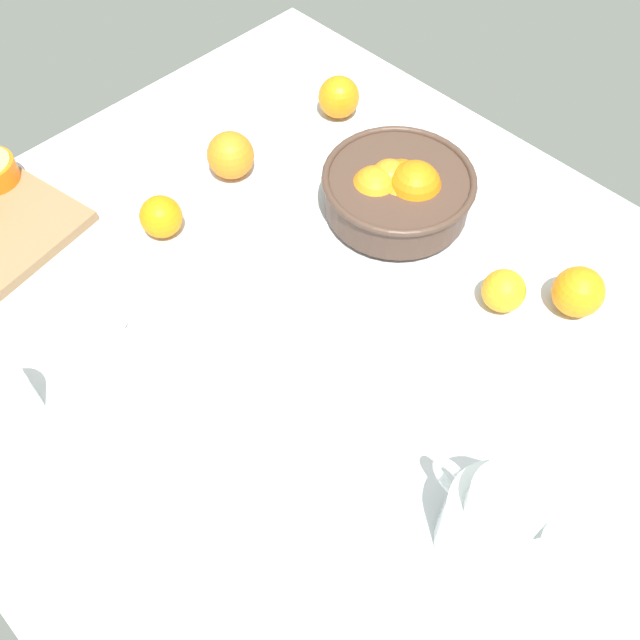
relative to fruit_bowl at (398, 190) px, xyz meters
The scene contains 10 objects.
ground_plane 27.40cm from the fruit_bowl, 67.34° to the right, with size 132.66×108.39×3.00cm, color silver.
fruit_bowl is the anchor object (origin of this frame).
juice_pitcher 55.12cm from the fruit_bowl, 37.45° to the right, with size 16.44×11.83×16.05cm.
juice_glass 64.87cm from the fruit_bowl, 99.50° to the right, with size 6.87×6.87×8.28cm.
loose_orange_0 31.72cm from the fruit_bowl, ahead, with size 7.55×7.55×7.55cm, color orange.
loose_orange_1 29.10cm from the fruit_bowl, 153.30° to the right, with size 8.01×8.01×8.01cm, color orange.
loose_orange_2 37.90cm from the fruit_bowl, 128.18° to the right, with size 6.80×6.80×6.80cm, color orange.
loose_orange_3 23.83cm from the fruit_bowl, ahead, with size 6.48×6.48×6.48cm, color orange.
loose_orange_4 26.70cm from the fruit_bowl, 155.14° to the left, with size 7.55×7.55×7.55cm, color orange.
spoon 47.37cm from the fruit_bowl, 101.23° to the right, with size 18.03×4.46×1.00cm.
Camera 1 is at (38.48, -41.35, 83.70)cm, focal length 39.10 mm.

